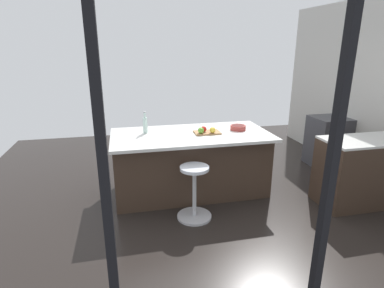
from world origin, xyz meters
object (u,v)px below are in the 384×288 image
object	(u,v)px
apple_yellow	(213,130)
water_bottle	(145,125)
oven_range	(328,142)
apple_green	(201,130)
fruit_bowl	(238,127)
kitchen_island	(191,163)
cutting_board	(207,132)
stool_by_window	(194,194)
apple_red	(204,129)

from	to	relation	value
apple_yellow	water_bottle	world-z (taller)	water_bottle
oven_range	water_bottle	bearing A→B (deg)	7.07
apple_green	water_bottle	world-z (taller)	water_bottle
apple_green	fruit_bowl	distance (m)	0.61
kitchen_island	cutting_board	distance (m)	0.52
stool_by_window	oven_range	bearing A→B (deg)	-155.41
kitchen_island	apple_red	distance (m)	0.55
apple_green	water_bottle	bearing A→B (deg)	-19.21
fruit_bowl	apple_green	bearing A→B (deg)	12.44
oven_range	stool_by_window	distance (m)	3.05
oven_range	water_bottle	size ratio (longest dim) A/B	2.86
apple_green	apple_yellow	xyz separation A→B (m)	(-0.16, 0.01, -0.00)
apple_yellow	apple_red	world-z (taller)	apple_yellow
apple_green	apple_red	bearing A→B (deg)	-129.35
kitchen_island	oven_range	bearing A→B (deg)	-168.67
stool_by_window	apple_yellow	bearing A→B (deg)	-123.93
kitchen_island	water_bottle	xyz separation A→B (m)	(0.63, -0.13, 0.58)
cutting_board	apple_yellow	xyz separation A→B (m)	(-0.06, 0.07, 0.05)
oven_range	apple_green	bearing A→B (deg)	14.71
oven_range	apple_yellow	size ratio (longest dim) A/B	10.62
oven_range	apple_green	size ratio (longest dim) A/B	10.54
apple_red	water_bottle	world-z (taller)	water_bottle
cutting_board	apple_yellow	world-z (taller)	apple_yellow
kitchen_island	fruit_bowl	bearing A→B (deg)	179.77
apple_green	apple_yellow	size ratio (longest dim) A/B	1.01
oven_range	kitchen_island	world-z (taller)	kitchen_island
apple_yellow	stool_by_window	bearing A→B (deg)	56.07
apple_red	apple_green	bearing A→B (deg)	50.65
apple_yellow	water_bottle	size ratio (longest dim) A/B	0.27
apple_green	stool_by_window	bearing A→B (deg)	68.96
apple_yellow	apple_red	distance (m)	0.14
stool_by_window	apple_green	world-z (taller)	apple_green
oven_range	cutting_board	world-z (taller)	cutting_board
oven_range	apple_yellow	world-z (taller)	apple_yellow
stool_by_window	fruit_bowl	bearing A→B (deg)	-138.46
cutting_board	fruit_bowl	size ratio (longest dim) A/B	1.60
kitchen_island	stool_by_window	bearing A→B (deg)	81.31
stool_by_window	water_bottle	world-z (taller)	water_bottle
kitchen_island	apple_yellow	world-z (taller)	apple_yellow
water_bottle	apple_green	bearing A→B (deg)	160.79
stool_by_window	cutting_board	bearing A→B (deg)	-116.96
apple_yellow	fruit_bowl	distance (m)	0.45
stool_by_window	water_bottle	bearing A→B (deg)	-59.16
kitchen_island	fruit_bowl	distance (m)	0.87
water_bottle	fruit_bowl	size ratio (longest dim) A/B	1.39
kitchen_island	apple_green	distance (m)	0.55
stool_by_window	apple_yellow	distance (m)	0.96
oven_range	apple_red	distance (m)	2.61
cutting_board	fruit_bowl	xyz separation A→B (m)	(-0.49, -0.07, 0.03)
stool_by_window	cutting_board	size ratio (longest dim) A/B	1.93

